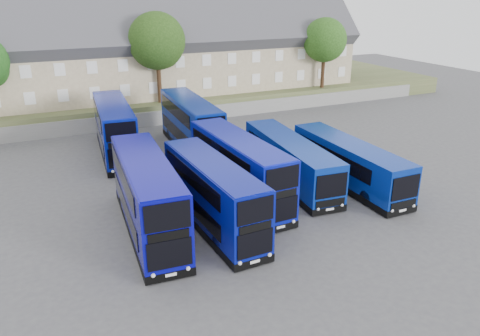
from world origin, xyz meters
name	(u,v)px	position (x,y,z in m)	size (l,w,h in m)	color
ground	(250,227)	(0.00, 0.00, 0.00)	(120.00, 120.00, 0.00)	#47474C
retaining_wall	(146,119)	(0.00, 24.00, 0.75)	(70.00, 0.40, 1.50)	slate
earth_bank	(125,98)	(0.00, 34.00, 1.00)	(80.00, 20.00, 2.00)	#495630
terrace_row	(128,54)	(0.00, 30.00, 6.60)	(54.00, 10.40, 11.20)	tan
dd_front_left	(148,198)	(-5.45, 2.04, 2.13)	(3.29, 11.05, 4.33)	#07078F
dd_front_mid	(213,196)	(-1.88, 0.98, 1.97)	(2.72, 10.18, 4.01)	#071188
dd_front_right	(239,170)	(1.11, 3.89, 2.08)	(2.84, 10.73, 4.23)	#08129D
dd_rear_left	(115,130)	(-4.49, 16.52, 2.15)	(3.50, 11.21, 4.39)	#081695
dd_rear_right	(191,125)	(1.76, 15.13, 2.16)	(3.03, 11.15, 4.39)	navy
coach_east_a	(290,162)	(5.72, 5.10, 1.56)	(3.44, 11.78, 3.18)	#082892
coach_east_b	(349,164)	(9.29, 2.95, 1.52)	(2.56, 11.40, 3.10)	navy
tree_mid	(158,43)	(2.15, 25.60, 8.07)	(5.76, 5.76, 9.18)	#382314
tree_east	(325,42)	(22.15, 25.10, 7.39)	(5.12, 5.12, 8.16)	#382314
tree_far	(333,32)	(28.15, 32.10, 7.73)	(5.44, 5.44, 8.67)	#382314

